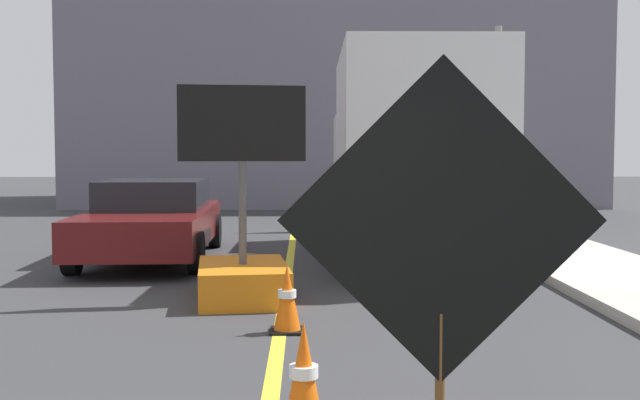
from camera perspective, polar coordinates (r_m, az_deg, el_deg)
The scene contains 9 objects.
lane_center_stripe at distance 7.64m, azimuth -3.11°, elevation -10.53°, with size 0.14×36.00×0.01m, color yellow.
roadwork_sign at distance 3.90m, azimuth 8.91°, elevation -2.15°, with size 1.63×0.07×2.33m.
arrow_board_trailer at distance 9.90m, azimuth -5.69°, elevation -4.52°, with size 1.60×1.92×2.70m.
box_truck at distance 13.45m, azimuth 6.46°, elevation 3.47°, with size 2.61×6.57×3.46m.
pickup_car at distance 13.87m, azimuth -12.18°, elevation -1.39°, with size 2.23×5.23×1.38m.
highway_guide_sign at distance 19.77m, azimuth 10.74°, elevation 7.95°, with size 2.78×0.33×5.00m.
far_building_block at distance 30.34m, azimuth 0.85°, elevation 8.66°, with size 18.28×9.73×9.21m, color slate.
traffic_cone_near_sign at distance 5.17m, azimuth -1.20°, elevation -13.09°, with size 0.36×0.36×0.77m.
traffic_cone_mid_lane at distance 8.08m, azimuth -2.43°, elevation -7.27°, with size 0.36×0.36×0.71m.
Camera 1 is at (0.26, -1.41, 1.85)m, focal length 43.57 mm.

